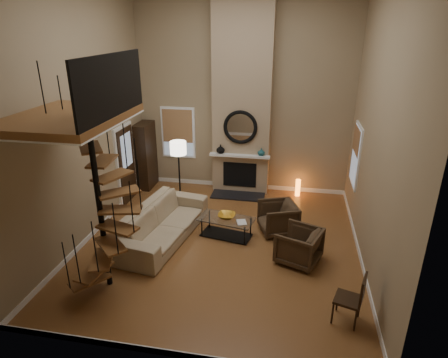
% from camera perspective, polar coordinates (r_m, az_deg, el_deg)
% --- Properties ---
extents(ground, '(6.00, 6.50, 0.01)m').
position_cam_1_polar(ground, '(8.76, -0.49, -9.52)').
color(ground, '#976130').
rests_on(ground, ground).
extents(back_wall, '(6.00, 0.02, 5.50)m').
position_cam_1_polar(back_wall, '(10.82, 2.83, 12.31)').
color(back_wall, '#968160').
rests_on(back_wall, ground).
extents(front_wall, '(6.00, 0.02, 5.50)m').
position_cam_1_polar(front_wall, '(4.69, -8.19, -1.26)').
color(front_wall, '#968160').
rests_on(front_wall, ground).
extents(left_wall, '(0.02, 6.50, 5.50)m').
position_cam_1_polar(left_wall, '(8.75, -20.44, 8.60)').
color(left_wall, '#968160').
rests_on(left_wall, ground).
extents(right_wall, '(0.02, 6.50, 5.50)m').
position_cam_1_polar(right_wall, '(7.71, 22.07, 6.67)').
color(right_wall, '#968160').
rests_on(right_wall, ground).
extents(baseboard_back, '(6.00, 0.02, 0.12)m').
position_cam_1_polar(baseboard_back, '(11.58, 2.57, -0.93)').
color(baseboard_back, white).
rests_on(baseboard_back, ground).
extents(baseboard_front, '(6.00, 0.02, 0.12)m').
position_cam_1_polar(baseboard_front, '(6.27, -6.70, -24.42)').
color(baseboard_front, white).
rests_on(baseboard_front, ground).
extents(baseboard_left, '(0.02, 6.50, 0.12)m').
position_cam_1_polar(baseboard_left, '(9.68, -18.28, -7.02)').
color(baseboard_left, white).
rests_on(baseboard_left, ground).
extents(baseboard_right, '(0.02, 6.50, 0.12)m').
position_cam_1_polar(baseboard_right, '(8.75, 19.47, -10.51)').
color(baseboard_right, white).
rests_on(baseboard_right, ground).
extents(chimney_breast, '(1.60, 0.38, 5.50)m').
position_cam_1_polar(chimney_breast, '(10.64, 2.68, 12.14)').
color(chimney_breast, tan).
rests_on(chimney_breast, ground).
extents(hearth, '(1.50, 0.60, 0.04)m').
position_cam_1_polar(hearth, '(10.99, 2.07, -2.47)').
color(hearth, black).
rests_on(hearth, ground).
extents(firebox, '(0.95, 0.02, 0.72)m').
position_cam_1_polar(firebox, '(11.05, 2.34, 0.65)').
color(firebox, black).
rests_on(firebox, chimney_breast).
extents(mantel, '(1.70, 0.18, 0.06)m').
position_cam_1_polar(mantel, '(10.76, 2.32, 3.47)').
color(mantel, white).
rests_on(mantel, chimney_breast).
extents(mirror_frame, '(0.94, 0.10, 0.94)m').
position_cam_1_polar(mirror_frame, '(10.59, 2.44, 7.67)').
color(mirror_frame, black).
rests_on(mirror_frame, chimney_breast).
extents(mirror_disc, '(0.80, 0.01, 0.80)m').
position_cam_1_polar(mirror_disc, '(10.60, 2.45, 7.69)').
color(mirror_disc, white).
rests_on(mirror_disc, chimney_breast).
extents(vase_left, '(0.24, 0.24, 0.25)m').
position_cam_1_polar(vase_left, '(10.84, -0.52, 4.48)').
color(vase_left, black).
rests_on(vase_left, mantel).
extents(vase_right, '(0.20, 0.20, 0.21)m').
position_cam_1_polar(vase_right, '(10.70, 5.55, 4.02)').
color(vase_right, '#174951').
rests_on(vase_right, mantel).
extents(window_back, '(1.02, 0.06, 1.52)m').
position_cam_1_polar(window_back, '(11.45, -6.83, 6.94)').
color(window_back, white).
rests_on(window_back, back_wall).
extents(window_right, '(0.06, 1.02, 1.52)m').
position_cam_1_polar(window_right, '(9.90, 19.00, 3.47)').
color(window_right, white).
rests_on(window_right, right_wall).
extents(entry_door, '(0.10, 1.05, 2.16)m').
position_cam_1_polar(entry_door, '(10.72, -14.31, 2.13)').
color(entry_door, white).
rests_on(entry_door, ground).
extents(loft, '(1.70, 2.20, 1.09)m').
position_cam_1_polar(loft, '(6.66, -21.50, 8.85)').
color(loft, brown).
rests_on(loft, left_wall).
extents(spiral_stair, '(1.47, 1.47, 4.06)m').
position_cam_1_polar(spiral_stair, '(6.99, -17.97, -2.75)').
color(spiral_stair, black).
rests_on(spiral_stair, ground).
extents(hutch, '(0.42, 0.89, 1.98)m').
position_cam_1_polar(hutch, '(11.60, -11.57, 3.37)').
color(hutch, black).
rests_on(hutch, ground).
extents(sofa, '(1.52, 2.94, 0.82)m').
position_cam_1_polar(sofa, '(8.89, -9.12, -6.35)').
color(sofa, tan).
rests_on(sofa, ground).
extents(armchair_near, '(1.06, 1.05, 0.75)m').
position_cam_1_polar(armchair_near, '(9.15, 8.46, -5.72)').
color(armchair_near, '#412F1E').
rests_on(armchair_near, ground).
extents(armchair_far, '(1.06, 1.05, 0.75)m').
position_cam_1_polar(armchair_far, '(8.12, 11.53, -9.85)').
color(armchair_far, '#412F1E').
rests_on(armchair_far, ground).
extents(coffee_table, '(1.34, 0.85, 0.46)m').
position_cam_1_polar(coffee_table, '(8.90, 0.34, -6.83)').
color(coffee_table, silver).
rests_on(coffee_table, ground).
extents(bowl, '(0.40, 0.40, 0.10)m').
position_cam_1_polar(bowl, '(8.84, 0.40, -5.47)').
color(bowl, gold).
rests_on(bowl, coffee_table).
extents(book, '(0.28, 0.32, 0.03)m').
position_cam_1_polar(book, '(8.63, 2.47, -6.47)').
color(book, gray).
rests_on(book, coffee_table).
extents(floor_lamp, '(0.43, 0.43, 1.76)m').
position_cam_1_polar(floor_lamp, '(10.23, -6.79, 3.88)').
color(floor_lamp, black).
rests_on(floor_lamp, ground).
extents(accent_lamp, '(0.14, 0.14, 0.48)m').
position_cam_1_polar(accent_lamp, '(11.12, 10.90, -1.27)').
color(accent_lamp, orange).
rests_on(accent_lamp, ground).
extents(side_chair, '(0.52, 0.50, 0.92)m').
position_cam_1_polar(side_chair, '(6.77, 18.71, -16.21)').
color(side_chair, black).
rests_on(side_chair, ground).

